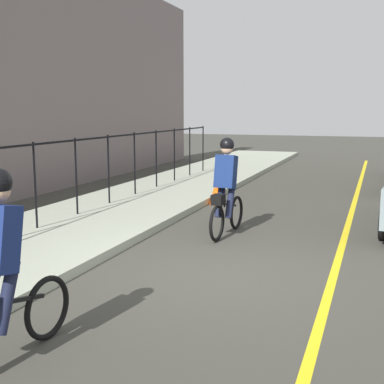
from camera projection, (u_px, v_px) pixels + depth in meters
name	position (u px, v px, depth m)	size (l,w,h in m)	color
ground_plane	(216.00, 273.00, 7.38)	(80.00, 80.00, 0.00)	#3C3C35
lane_line_centre	(331.00, 286.00, 6.84)	(36.00, 0.12, 0.01)	yellow
sidewalk	(20.00, 247.00, 8.52)	(40.00, 3.20, 0.15)	#9FA591
iron_fence	(34.00, 167.00, 9.39)	(19.23, 0.04, 1.60)	black
cyclist_lead	(226.00, 188.00, 9.43)	(1.71, 0.38, 1.83)	black
cyclist_follow	(0.00, 270.00, 4.60)	(1.71, 0.38, 1.83)	black
traffic_cone_near	(216.00, 192.00, 12.73)	(0.36, 0.36, 0.61)	#F35309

